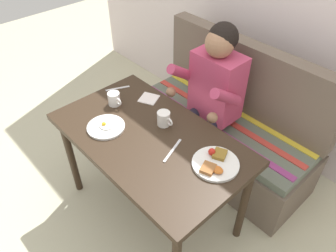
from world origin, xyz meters
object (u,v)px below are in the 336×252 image
object	(u,v)px
napkin	(149,99)
person	(210,92)
coffee_mug_second	(114,99)
fork	(118,88)
plate_breakfast	(215,163)
couch	(225,129)
table	(150,146)
coffee_mug	(164,118)
plate_eggs	(106,127)
knife	(172,150)

from	to	relation	value
napkin	person	bearing A→B (deg)	56.59
coffee_mug_second	fork	size ratio (longest dim) A/B	0.69
plate_breakfast	fork	bearing A→B (deg)	177.36
couch	person	world-z (taller)	person
couch	fork	xyz separation A→B (m)	(-0.53, -0.61, 0.40)
table	coffee_mug	bearing A→B (deg)	98.24
couch	coffee_mug	bearing A→B (deg)	-91.77
plate_eggs	coffee_mug	distance (m)	0.35
plate_eggs	coffee_mug	xyz separation A→B (m)	(0.21, 0.28, 0.04)
fork	plate_eggs	bearing A→B (deg)	-21.61
coffee_mug	coffee_mug_second	xyz separation A→B (m)	(-0.37, -0.10, -0.00)
coffee_mug_second	plate_eggs	bearing A→B (deg)	-48.69
couch	napkin	size ratio (longest dim) A/B	12.21
plate_breakfast	coffee_mug	world-z (taller)	coffee_mug
knife	plate_breakfast	bearing A→B (deg)	3.08
couch	napkin	distance (m)	0.72
napkin	knife	bearing A→B (deg)	-25.40
coffee_mug	napkin	bearing A→B (deg)	158.73
table	coffee_mug	world-z (taller)	coffee_mug
table	person	bearing A→B (deg)	94.97
plate_breakfast	coffee_mug	size ratio (longest dim) A/B	2.16
plate_eggs	fork	size ratio (longest dim) A/B	1.35
coffee_mug	fork	size ratio (longest dim) A/B	0.69
plate_eggs	knife	bearing A→B (deg)	21.20
couch	person	bearing A→B (deg)	-106.36
plate_breakfast	knife	world-z (taller)	plate_breakfast
table	napkin	size ratio (longest dim) A/B	10.18
coffee_mug_second	person	bearing A→B (deg)	58.57
plate_breakfast	coffee_mug_second	world-z (taller)	coffee_mug_second
coffee_mug	person	bearing A→B (deg)	94.01
napkin	fork	xyz separation A→B (m)	(-0.24, -0.08, -0.00)
person	fork	xyz separation A→B (m)	(-0.47, -0.43, -0.01)
plate_eggs	coffee_mug	world-z (taller)	coffee_mug
fork	knife	bearing A→B (deg)	13.00
napkin	knife	distance (m)	0.51
table	plate_eggs	distance (m)	0.29
plate_breakfast	napkin	distance (m)	0.71
plate_eggs	coffee_mug_second	world-z (taller)	coffee_mug_second
person	knife	bearing A→B (deg)	-67.94
coffee_mug	napkin	size ratio (longest dim) A/B	1.00
couch	fork	size ratio (longest dim) A/B	8.47
couch	plate_eggs	size ratio (longest dim) A/B	6.29
couch	person	size ratio (longest dim) A/B	1.19
plate_eggs	fork	bearing A→B (deg)	134.33
table	plate_eggs	world-z (taller)	plate_eggs
plate_breakfast	person	bearing A→B (deg)	134.10
person	coffee_mug_second	world-z (taller)	person
plate_breakfast	plate_eggs	world-z (taller)	plate_breakfast
plate_eggs	fork	xyz separation A→B (m)	(-0.29, 0.30, -0.01)
plate_eggs	person	bearing A→B (deg)	76.03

